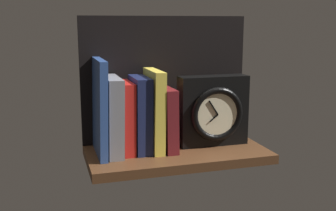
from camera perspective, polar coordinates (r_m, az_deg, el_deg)
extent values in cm
cube|color=#4C2D19|center=(115.60, 1.23, -6.77)|extent=(49.69, 24.51, 2.50)
cube|color=black|center=(122.06, -0.41, 3.68)|extent=(49.69, 1.20, 36.75)
cube|color=#2D4C8E|center=(110.15, -9.44, -0.28)|extent=(2.67, 16.85, 25.62)
cube|color=gray|center=(111.09, -7.73, -1.40)|extent=(4.40, 15.45, 20.85)
cube|color=red|center=(111.87, -5.82, -1.64)|extent=(3.35, 12.28, 19.38)
cube|color=#192147|center=(112.50, -3.87, -1.22)|extent=(4.38, 12.86, 20.57)
cube|color=gold|center=(113.21, -1.97, -0.67)|extent=(3.36, 14.46, 22.33)
cube|color=maroon|center=(114.61, -0.33, -1.75)|extent=(3.47, 14.80, 17.47)
cube|color=black|center=(118.87, 6.23, -0.69)|extent=(20.05, 5.70, 20.05)
torus|color=black|center=(116.05, 6.85, -1.21)|extent=(15.48, 1.90, 15.48)
cylinder|color=beige|center=(116.05, 6.85, -1.21)|extent=(12.49, 0.60, 12.49)
cube|color=black|center=(115.34, 6.38, -1.76)|extent=(2.59, 0.30, 2.12)
cube|color=black|center=(114.64, 6.35, -0.31)|extent=(2.95, 0.30, 4.24)
torus|color=black|center=(114.82, 6.87, 3.09)|extent=(2.44, 0.44, 2.44)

